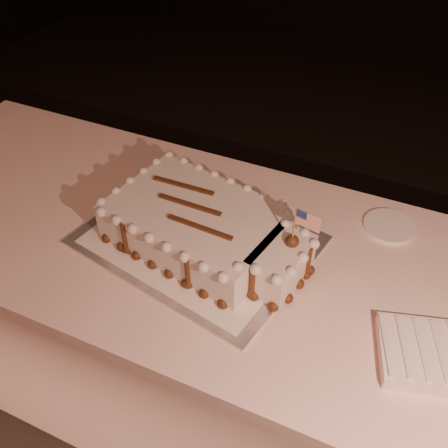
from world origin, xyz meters
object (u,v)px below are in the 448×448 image
at_px(cake_board, 198,240).
at_px(napkin_stack, 437,355).
at_px(sheet_cake, 206,229).
at_px(banquet_table, 245,339).
at_px(side_plate, 389,226).

distance_m(cake_board, napkin_stack, 0.66).
bearing_deg(sheet_cake, cake_board, 169.25).
relative_size(banquet_table, sheet_cake, 4.06).
relative_size(sheet_cake, napkin_stack, 2.05).
relative_size(sheet_cake, side_plate, 4.08).
distance_m(cake_board, side_plate, 0.54).
bearing_deg(banquet_table, side_plate, 40.51).
bearing_deg(napkin_stack, cake_board, 169.38).
bearing_deg(sheet_cake, napkin_stack, -10.61).
distance_m(banquet_table, sheet_cake, 0.46).
distance_m(sheet_cake, napkin_stack, 0.63).
bearing_deg(side_plate, napkin_stack, -66.14).
distance_m(sheet_cake, side_plate, 0.52).
distance_m(napkin_stack, side_plate, 0.43).
relative_size(cake_board, sheet_cake, 1.02).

